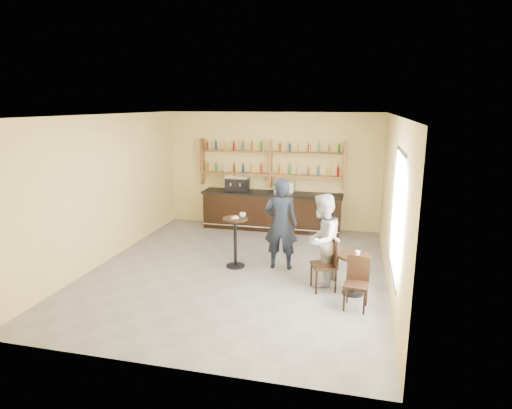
% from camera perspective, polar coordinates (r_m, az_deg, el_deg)
% --- Properties ---
extents(floor, '(7.00, 7.00, 0.00)m').
position_cam_1_polar(floor, '(9.11, -2.43, -8.74)').
color(floor, slate).
rests_on(floor, ground).
extents(ceiling, '(7.00, 7.00, 0.00)m').
position_cam_1_polar(ceiling, '(8.45, -2.64, 11.81)').
color(ceiling, white).
rests_on(ceiling, wall_back).
extents(wall_back, '(7.00, 0.00, 7.00)m').
position_cam_1_polar(wall_back, '(11.99, 2.09, 4.57)').
color(wall_back, '#F3DA8A').
rests_on(wall_back, floor).
extents(wall_front, '(7.00, 0.00, 7.00)m').
position_cam_1_polar(wall_front, '(5.49, -12.71, -6.37)').
color(wall_front, '#F3DA8A').
rests_on(wall_front, floor).
extents(wall_left, '(0.00, 7.00, 7.00)m').
position_cam_1_polar(wall_left, '(9.89, -19.50, 1.94)').
color(wall_left, '#F3DA8A').
rests_on(wall_left, floor).
extents(wall_right, '(0.00, 7.00, 7.00)m').
position_cam_1_polar(wall_right, '(8.34, 17.69, 0.08)').
color(wall_right, '#F3DA8A').
rests_on(wall_right, floor).
extents(window_pane, '(0.00, 2.00, 2.00)m').
position_cam_1_polar(window_pane, '(7.16, 18.32, -1.27)').
color(window_pane, white).
rests_on(window_pane, wall_right).
extents(window_frame, '(0.04, 1.70, 2.10)m').
position_cam_1_polar(window_frame, '(7.16, 18.27, -1.27)').
color(window_frame, black).
rests_on(window_frame, wall_right).
extents(shelf_unit, '(4.00, 0.26, 1.40)m').
position_cam_1_polar(shelf_unit, '(11.83, 1.98, 5.48)').
color(shelf_unit, brown).
rests_on(shelf_unit, wall_back).
extents(liquor_bottles, '(3.68, 0.10, 1.00)m').
position_cam_1_polar(liquor_bottles, '(11.81, 1.98, 6.30)').
color(liquor_bottles, '#8C5919').
rests_on(liquor_bottles, shelf_unit).
extents(bar_counter, '(3.86, 0.75, 1.04)m').
position_cam_1_polar(bar_counter, '(11.85, 2.09, -0.86)').
color(bar_counter, black).
rests_on(bar_counter, floor).
extents(espresso_machine, '(0.67, 0.47, 0.45)m').
position_cam_1_polar(espresso_machine, '(11.92, -2.49, 2.91)').
color(espresso_machine, black).
rests_on(espresso_machine, bar_counter).
extents(pastry_case, '(0.54, 0.44, 0.32)m').
position_cam_1_polar(pastry_case, '(11.64, 3.86, 2.30)').
color(pastry_case, silver).
rests_on(pastry_case, bar_counter).
extents(pedestal_table, '(0.58, 0.58, 1.08)m').
position_cam_1_polar(pedestal_table, '(9.13, -2.78, -5.08)').
color(pedestal_table, black).
rests_on(pedestal_table, floor).
extents(napkin, '(0.20, 0.20, 0.00)m').
position_cam_1_polar(napkin, '(8.98, -2.81, -1.80)').
color(napkin, white).
rests_on(napkin, pedestal_table).
extents(donut, '(0.11, 0.11, 0.04)m').
position_cam_1_polar(donut, '(8.96, -2.77, -1.69)').
color(donut, '#E3A353').
rests_on(donut, napkin).
extents(cup_pedestal, '(0.17, 0.17, 0.10)m').
position_cam_1_polar(cup_pedestal, '(9.02, -1.79, -1.39)').
color(cup_pedestal, white).
rests_on(cup_pedestal, pedestal_table).
extents(man_main, '(0.73, 0.50, 1.94)m').
position_cam_1_polar(man_main, '(8.94, 3.32, -2.62)').
color(man_main, black).
rests_on(man_main, floor).
extents(cafe_table, '(0.72, 0.72, 0.75)m').
position_cam_1_polar(cafe_table, '(8.11, 12.88, -9.09)').
color(cafe_table, black).
rests_on(cafe_table, floor).
extents(cup_cafe, '(0.10, 0.10, 0.09)m').
position_cam_1_polar(cup_cafe, '(7.97, 13.39, -6.33)').
color(cup_cafe, white).
rests_on(cup_cafe, cafe_table).
extents(chair_west, '(0.55, 0.55, 0.99)m').
position_cam_1_polar(chair_west, '(8.13, 9.02, -7.94)').
color(chair_west, black).
rests_on(chair_west, floor).
extents(chair_south, '(0.43, 0.43, 0.89)m').
position_cam_1_polar(chair_south, '(7.53, 13.21, -10.30)').
color(chair_south, black).
rests_on(chair_south, floor).
extents(patron_second, '(0.93, 1.05, 1.79)m').
position_cam_1_polar(patron_second, '(8.22, 8.79, -4.72)').
color(patron_second, '#A7A7AC').
rests_on(patron_second, floor).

